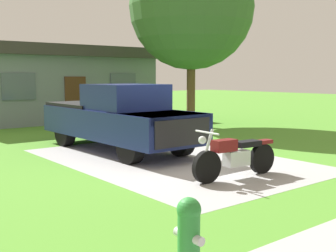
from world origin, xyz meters
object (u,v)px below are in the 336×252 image
Objects in this scene: fire_hydrant at (189,238)px; neighbor_house at (52,83)px; pickup_truck at (117,117)px; motorcycle at (235,156)px; shade_tree at (191,7)px.

neighbor_house is (5.81, 16.82, 1.36)m from fire_hydrant.
motorcycle is at bearing -88.68° from pickup_truck.
pickup_truck is 7.65m from shade_tree.
fire_hydrant is (-3.58, -7.21, -0.53)m from pickup_truck.
fire_hydrant is at bearing -109.06° from neighbor_house.
shade_tree reaches higher than motorcycle.
neighbor_house is at bearing 118.29° from shade_tree.
shade_tree is at bearing 54.10° from motorcycle.
shade_tree is 7.92m from neighbor_house.
shade_tree reaches higher than pickup_truck.
neighbor_house is (-3.44, 6.39, -3.17)m from shade_tree.
neighbor_house is at bearing 70.94° from fire_hydrant.
neighbor_house is (2.23, 9.61, 0.84)m from pickup_truck.
motorcycle is 0.23× the size of neighbor_house.
motorcycle is 2.54× the size of fire_hydrant.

